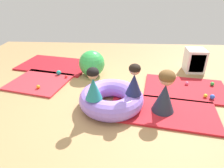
# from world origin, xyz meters

# --- Properties ---
(ground_plane) EXTENTS (8.00, 8.00, 0.00)m
(ground_plane) POSITION_xyz_m (0.00, 0.00, 0.00)
(ground_plane) COLOR tan
(gym_mat_near_right) EXTENTS (1.41, 1.32, 0.04)m
(gym_mat_near_right) POSITION_xyz_m (-1.54, 0.77, 0.02)
(gym_mat_near_right) COLOR red
(gym_mat_near_right) RESTS_ON ground
(gym_mat_center_rear) EXTENTS (1.98, 1.44, 0.04)m
(gym_mat_center_rear) POSITION_xyz_m (-1.51, 1.77, 0.02)
(gym_mat_center_rear) COLOR #B21923
(gym_mat_center_rear) RESTS_ON ground
(gym_mat_near_left) EXTENTS (1.78, 1.30, 0.04)m
(gym_mat_near_left) POSITION_xyz_m (1.60, 0.64, 0.02)
(gym_mat_near_left) COLOR red
(gym_mat_near_left) RESTS_ON ground
(gym_mat_far_right) EXTENTS (1.94, 1.21, 0.04)m
(gym_mat_far_right) POSITION_xyz_m (0.99, -0.21, 0.02)
(gym_mat_far_right) COLOR red
(gym_mat_far_right) RESTS_ON ground
(inflatable_cushion) EXTENTS (1.13, 1.13, 0.34)m
(inflatable_cushion) POSITION_xyz_m (0.11, -0.09, 0.17)
(inflatable_cushion) COLOR #9975EA
(inflatable_cushion) RESTS_ON ground
(child_in_teal) EXTENTS (0.32, 0.32, 0.53)m
(child_in_teal) POSITION_xyz_m (-0.15, -0.37, 0.60)
(child_in_teal) COLOR teal
(child_in_teal) RESTS_ON inflatable_cushion
(child_in_navy) EXTENTS (0.31, 0.31, 0.53)m
(child_in_navy) POSITION_xyz_m (0.48, -0.19, 0.60)
(child_in_navy) COLOR navy
(child_in_navy) RESTS_ON inflatable_cushion
(adult_seated) EXTENTS (0.54, 0.54, 0.74)m
(adult_seated) POSITION_xyz_m (0.99, -0.21, 0.40)
(adult_seated) COLOR #232D3D
(adult_seated) RESTS_ON gym_mat_far_right
(play_ball_orange) EXTENTS (0.08, 0.08, 0.08)m
(play_ball_orange) POSITION_xyz_m (-1.43, 0.43, 0.08)
(play_ball_orange) COLOR orange
(play_ball_orange) RESTS_ON gym_mat_near_right
(play_ball_pink) EXTENTS (0.07, 0.07, 0.07)m
(play_ball_pink) POSITION_xyz_m (1.67, 0.78, 0.08)
(play_ball_pink) COLOR pink
(play_ball_pink) RESTS_ON gym_mat_near_left
(play_ball_green) EXTENTS (0.08, 0.08, 0.08)m
(play_ball_green) POSITION_xyz_m (2.19, 0.77, 0.08)
(play_ball_green) COLOR green
(play_ball_green) RESTS_ON gym_mat_near_left
(play_ball_teal) EXTENTS (0.11, 0.11, 0.11)m
(play_ball_teal) POSITION_xyz_m (-1.21, 1.12, 0.09)
(play_ball_teal) COLOR teal
(play_ball_teal) RESTS_ON gym_mat_near_right
(play_ball_yellow) EXTENTS (0.07, 0.07, 0.07)m
(play_ball_yellow) POSITION_xyz_m (1.87, 0.27, 0.08)
(play_ball_yellow) COLOR yellow
(play_ball_yellow) RESTS_ON gym_mat_near_left
(play_ball_red) EXTENTS (0.06, 0.06, 0.06)m
(play_ball_red) POSITION_xyz_m (-0.99, 0.97, 0.07)
(play_ball_red) COLOR red
(play_ball_red) RESTS_ON gym_mat_near_right
(play_ball_blue) EXTENTS (0.09, 0.09, 0.09)m
(play_ball_blue) POSITION_xyz_m (1.98, 0.22, 0.09)
(play_ball_blue) COLOR blue
(play_ball_blue) RESTS_ON gym_mat_near_left
(exercise_ball_large) EXTENTS (0.60, 0.60, 0.60)m
(exercise_ball_large) POSITION_xyz_m (-0.43, 1.22, 0.30)
(exercise_ball_large) COLOR green
(exercise_ball_large) RESTS_ON ground
(storage_cube) EXTENTS (0.44, 0.44, 0.56)m
(storage_cube) POSITION_xyz_m (2.05, 1.60, 0.28)
(storage_cube) COLOR silver
(storage_cube) RESTS_ON ground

